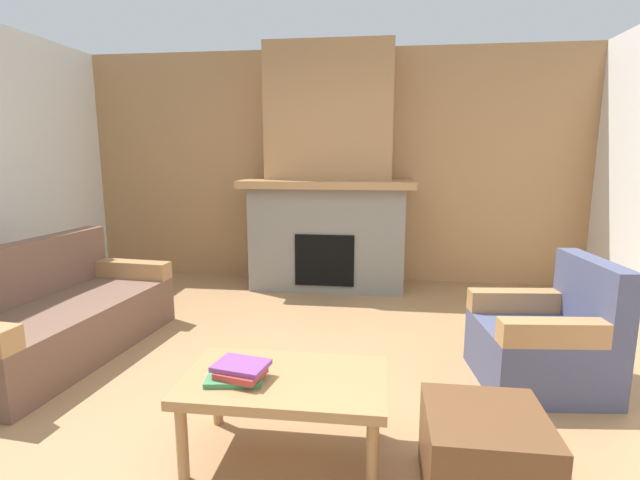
{
  "coord_description": "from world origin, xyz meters",
  "views": [
    {
      "loc": [
        0.59,
        -2.69,
        1.51
      ],
      "look_at": [
        0.14,
        0.76,
        0.88
      ],
      "focal_mm": 26.47,
      "sensor_mm": 36.0,
      "label": 1
    }
  ],
  "objects_px": {
    "couch": "(55,318)",
    "armchair": "(546,341)",
    "coffee_table": "(285,387)",
    "fireplace": "(329,185)",
    "ottoman": "(484,456)"
  },
  "relations": [
    {
      "from": "couch",
      "to": "armchair",
      "type": "bearing_deg",
      "value": -0.31
    },
    {
      "from": "couch",
      "to": "armchair",
      "type": "height_order",
      "value": "same"
    },
    {
      "from": "coffee_table",
      "to": "ottoman",
      "type": "bearing_deg",
      "value": -10.49
    },
    {
      "from": "couch",
      "to": "armchair",
      "type": "relative_size",
      "value": 2.2
    },
    {
      "from": "couch",
      "to": "coffee_table",
      "type": "xyz_separation_m",
      "value": [
        1.98,
        -1.0,
        0.09
      ]
    },
    {
      "from": "coffee_table",
      "to": "couch",
      "type": "bearing_deg",
      "value": 153.26
    },
    {
      "from": "fireplace",
      "to": "coffee_table",
      "type": "relative_size",
      "value": 2.7
    },
    {
      "from": "couch",
      "to": "coffee_table",
      "type": "relative_size",
      "value": 1.87
    },
    {
      "from": "coffee_table",
      "to": "ottoman",
      "type": "xyz_separation_m",
      "value": [
        0.93,
        -0.17,
        -0.18
      ]
    },
    {
      "from": "coffee_table",
      "to": "ottoman",
      "type": "height_order",
      "value": "coffee_table"
    },
    {
      "from": "fireplace",
      "to": "ottoman",
      "type": "distance_m",
      "value": 3.66
    },
    {
      "from": "fireplace",
      "to": "armchair",
      "type": "xyz_separation_m",
      "value": [
        1.7,
        -2.21,
        -0.87
      ]
    },
    {
      "from": "couch",
      "to": "armchair",
      "type": "xyz_separation_m",
      "value": [
        3.54,
        -0.02,
        0.01
      ]
    },
    {
      "from": "armchair",
      "to": "coffee_table",
      "type": "distance_m",
      "value": 1.84
    },
    {
      "from": "fireplace",
      "to": "couch",
      "type": "height_order",
      "value": "fireplace"
    }
  ]
}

